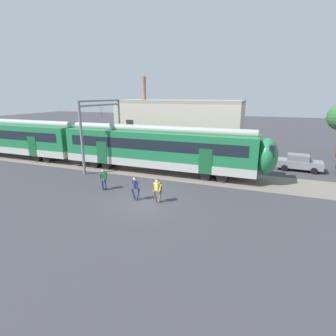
{
  "coord_description": "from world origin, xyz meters",
  "views": [
    {
      "loc": [
        7.39,
        -14.83,
        6.98
      ],
      "look_at": [
        0.58,
        3.17,
        1.6
      ],
      "focal_mm": 28.0,
      "sensor_mm": 36.0,
      "label": 1
    }
  ],
  "objects_px": {
    "pedestrian_navy": "(135,187)",
    "pedestrian_yellow": "(158,188)",
    "parked_car_grey": "(299,162)",
    "commuter_train": "(81,142)",
    "pedestrian_green": "(104,177)"
  },
  "relations": [
    {
      "from": "parked_car_grey",
      "to": "pedestrian_yellow",
      "type": "bearing_deg",
      "value": -128.79
    },
    {
      "from": "commuter_train",
      "to": "parked_car_grey",
      "type": "relative_size",
      "value": 9.3
    },
    {
      "from": "parked_car_grey",
      "to": "pedestrian_navy",
      "type": "bearing_deg",
      "value": -132.7
    },
    {
      "from": "pedestrian_green",
      "to": "pedestrian_yellow",
      "type": "xyz_separation_m",
      "value": [
        4.79,
        -0.82,
        0.0
      ]
    },
    {
      "from": "pedestrian_green",
      "to": "pedestrian_yellow",
      "type": "height_order",
      "value": "same"
    },
    {
      "from": "pedestrian_navy",
      "to": "commuter_train",
      "type": "bearing_deg",
      "value": 144.93
    },
    {
      "from": "commuter_train",
      "to": "parked_car_grey",
      "type": "bearing_deg",
      "value": 13.69
    },
    {
      "from": "pedestrian_yellow",
      "to": "parked_car_grey",
      "type": "bearing_deg",
      "value": 51.21
    },
    {
      "from": "parked_car_grey",
      "to": "pedestrian_green",
      "type": "bearing_deg",
      "value": -142.3
    },
    {
      "from": "commuter_train",
      "to": "pedestrian_navy",
      "type": "bearing_deg",
      "value": -35.07
    },
    {
      "from": "pedestrian_navy",
      "to": "parked_car_grey",
      "type": "relative_size",
      "value": 0.41
    },
    {
      "from": "pedestrian_green",
      "to": "pedestrian_navy",
      "type": "bearing_deg",
      "value": -17.09
    },
    {
      "from": "commuter_train",
      "to": "pedestrian_navy",
      "type": "xyz_separation_m",
      "value": [
        9.91,
        -6.96,
        -1.29
      ]
    },
    {
      "from": "pedestrian_navy",
      "to": "pedestrian_yellow",
      "type": "height_order",
      "value": "same"
    },
    {
      "from": "pedestrian_green",
      "to": "pedestrian_navy",
      "type": "height_order",
      "value": "same"
    }
  ]
}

